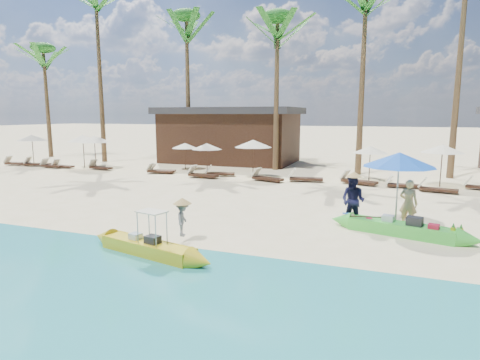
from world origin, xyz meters
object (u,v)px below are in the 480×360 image
(green_canoe, at_px, (400,228))
(blue_umbrella, at_px, (399,160))
(tourist, at_px, (408,203))
(yellow_canoe, at_px, (148,247))

(green_canoe, distance_m, blue_umbrella, 2.29)
(tourist, bearing_deg, yellow_canoe, 55.40)
(tourist, distance_m, blue_umbrella, 1.54)
(tourist, xyz_separation_m, blue_umbrella, (-0.37, -0.14, 1.48))
(green_canoe, distance_m, yellow_canoe, 7.79)
(yellow_canoe, height_order, tourist, tourist)
(green_canoe, height_order, yellow_canoe, yellow_canoe)
(tourist, height_order, blue_umbrella, blue_umbrella)
(green_canoe, distance_m, tourist, 1.26)
(blue_umbrella, bearing_deg, yellow_canoe, -140.30)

